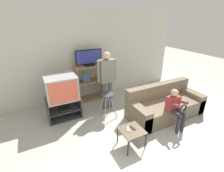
# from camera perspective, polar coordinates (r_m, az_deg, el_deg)

# --- Properties ---
(wall_back) EXTENTS (6.40, 0.06, 2.60)m
(wall_back) POSITION_cam_1_polar(r_m,az_deg,el_deg) (4.94, -10.24, 10.27)
(wall_back) COLOR beige
(wall_back) RESTS_ON ground_plane
(tv_stand) EXTENTS (0.81, 0.57, 0.52)m
(tv_stand) POSITION_cam_1_polar(r_m,az_deg,el_deg) (4.33, -16.57, -7.24)
(tv_stand) COLOR #38383D
(tv_stand) RESTS_ON ground_plane
(television_main) EXTENTS (0.72, 0.64, 0.59)m
(television_main) POSITION_cam_1_polar(r_m,az_deg,el_deg) (4.08, -17.47, -0.49)
(television_main) COLOR #9E9EA3
(television_main) RESTS_ON tv_stand
(media_shelf) EXTENTS (0.90, 0.40, 1.08)m
(media_shelf) POSITION_cam_1_polar(r_m,az_deg,el_deg) (4.95, -7.61, 1.31)
(media_shelf) COLOR #9E7A51
(media_shelf) RESTS_ON ground_plane
(television_flat) EXTENTS (0.77, 0.20, 0.46)m
(television_flat) POSITION_cam_1_polar(r_m,az_deg,el_deg) (4.72, -8.11, 9.72)
(television_flat) COLOR black
(television_flat) RESTS_ON media_shelf
(folding_stool) EXTENTS (0.38, 0.40, 0.65)m
(folding_stool) POSITION_cam_1_polar(r_m,az_deg,el_deg) (4.03, -1.69, -4.32)
(folding_stool) COLOR #99999E
(folding_stool) RESTS_ON ground_plane
(snack_table) EXTENTS (0.45, 0.45, 0.38)m
(snack_table) POSITION_cam_1_polar(r_m,az_deg,el_deg) (3.29, 6.90, -15.70)
(snack_table) COLOR brown
(snack_table) RESTS_ON ground_plane
(remote_control_black) EXTENTS (0.06, 0.15, 0.02)m
(remote_control_black) POSITION_cam_1_polar(r_m,az_deg,el_deg) (3.30, 7.34, -14.37)
(remote_control_black) COLOR #232328
(remote_control_black) RESTS_ON snack_table
(remote_control_white) EXTENTS (0.10, 0.14, 0.02)m
(remote_control_white) POSITION_cam_1_polar(r_m,az_deg,el_deg) (3.26, 5.67, -14.85)
(remote_control_white) COLOR silver
(remote_control_white) RESTS_ON snack_table
(couch) EXTENTS (1.97, 0.83, 0.78)m
(couch) POSITION_cam_1_polar(r_m,az_deg,el_deg) (4.44, 17.93, -6.49)
(couch) COLOR #756651
(couch) RESTS_ON ground_plane
(person_standing_adult) EXTENTS (0.53, 0.20, 1.59)m
(person_standing_adult) POSITION_cam_1_polar(r_m,az_deg,el_deg) (4.22, -1.79, 3.58)
(person_standing_adult) COLOR #4C4C56
(person_standing_adult) RESTS_ON ground_plane
(person_seated_child) EXTENTS (0.33, 0.43, 0.93)m
(person_seated_child) POSITION_cam_1_polar(r_m,az_deg,el_deg) (3.90, 21.37, -6.66)
(person_seated_child) COLOR #2D2D38
(person_seated_child) RESTS_ON ground_plane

